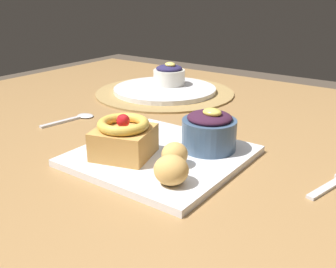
{
  "coord_description": "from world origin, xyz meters",
  "views": [
    {
      "loc": [
        0.36,
        -0.63,
        1.01
      ],
      "look_at": [
        -0.01,
        -0.13,
        0.77
      ],
      "focal_mm": 41.36,
      "sensor_mm": 36.0,
      "label": 1
    }
  ],
  "objects_px": {
    "back_ramekin": "(169,75)",
    "cake_slice": "(124,138)",
    "back_plate": "(165,89)",
    "fritter_middle": "(175,154)",
    "spoon": "(75,118)",
    "front_plate": "(161,156)",
    "fork": "(336,182)",
    "fritter_front": "(171,170)",
    "berry_ramekin": "(209,131)"
  },
  "relations": [
    {
      "from": "front_plate",
      "to": "fork",
      "type": "distance_m",
      "value": 0.28
    },
    {
      "from": "berry_ramekin",
      "to": "fritter_front",
      "type": "distance_m",
      "value": 0.15
    },
    {
      "from": "cake_slice",
      "to": "back_ramekin",
      "type": "height_order",
      "value": "cake_slice"
    },
    {
      "from": "cake_slice",
      "to": "fritter_front",
      "type": "relative_size",
      "value": 2.2
    },
    {
      "from": "fritter_middle",
      "to": "fork",
      "type": "height_order",
      "value": "fritter_middle"
    },
    {
      "from": "berry_ramekin",
      "to": "fritter_middle",
      "type": "relative_size",
      "value": 2.21
    },
    {
      "from": "fritter_front",
      "to": "back_plate",
      "type": "relative_size",
      "value": 0.18
    },
    {
      "from": "back_plate",
      "to": "back_ramekin",
      "type": "xyz_separation_m",
      "value": [
        -0.01,
        0.03,
        0.03
      ]
    },
    {
      "from": "berry_ramekin",
      "to": "fork",
      "type": "bearing_deg",
      "value": 5.51
    },
    {
      "from": "fritter_middle",
      "to": "spoon",
      "type": "relative_size",
      "value": 0.34
    },
    {
      "from": "front_plate",
      "to": "fritter_front",
      "type": "distance_m",
      "value": 0.12
    },
    {
      "from": "front_plate",
      "to": "fritter_front",
      "type": "bearing_deg",
      "value": -45.68
    },
    {
      "from": "cake_slice",
      "to": "back_plate",
      "type": "relative_size",
      "value": 0.4
    },
    {
      "from": "fork",
      "to": "spoon",
      "type": "height_order",
      "value": "same"
    },
    {
      "from": "fork",
      "to": "spoon",
      "type": "distance_m",
      "value": 0.55
    },
    {
      "from": "berry_ramekin",
      "to": "back_plate",
      "type": "distance_m",
      "value": 0.43
    },
    {
      "from": "front_plate",
      "to": "fork",
      "type": "xyz_separation_m",
      "value": [
        0.27,
        0.08,
        -0.0
      ]
    },
    {
      "from": "fritter_front",
      "to": "fork",
      "type": "relative_size",
      "value": 0.41
    },
    {
      "from": "front_plate",
      "to": "fork",
      "type": "relative_size",
      "value": 2.1
    },
    {
      "from": "front_plate",
      "to": "fork",
      "type": "bearing_deg",
      "value": 17.31
    },
    {
      "from": "berry_ramekin",
      "to": "fork",
      "type": "relative_size",
      "value": 0.75
    },
    {
      "from": "back_plate",
      "to": "fork",
      "type": "xyz_separation_m",
      "value": [
        0.52,
        -0.28,
        -0.01
      ]
    },
    {
      "from": "cake_slice",
      "to": "fork",
      "type": "height_order",
      "value": "cake_slice"
    },
    {
      "from": "berry_ramekin",
      "to": "spoon",
      "type": "bearing_deg",
      "value": -179.17
    },
    {
      "from": "spoon",
      "to": "fritter_middle",
      "type": "bearing_deg",
      "value": -95.14
    },
    {
      "from": "cake_slice",
      "to": "fritter_middle",
      "type": "xyz_separation_m",
      "value": [
        0.09,
        0.02,
        -0.01
      ]
    },
    {
      "from": "fritter_front",
      "to": "spoon",
      "type": "distance_m",
      "value": 0.39
    },
    {
      "from": "front_plate",
      "to": "spoon",
      "type": "distance_m",
      "value": 0.29
    },
    {
      "from": "cake_slice",
      "to": "fork",
      "type": "relative_size",
      "value": 0.89
    },
    {
      "from": "cake_slice",
      "to": "back_ramekin",
      "type": "bearing_deg",
      "value": 117.08
    },
    {
      "from": "cake_slice",
      "to": "fritter_front",
      "type": "height_order",
      "value": "cake_slice"
    },
    {
      "from": "front_plate",
      "to": "back_ramekin",
      "type": "bearing_deg",
      "value": 124.19
    },
    {
      "from": "cake_slice",
      "to": "front_plate",
      "type": "bearing_deg",
      "value": 46.63
    },
    {
      "from": "back_ramekin",
      "to": "fritter_front",
      "type": "bearing_deg",
      "value": -53.88
    },
    {
      "from": "back_plate",
      "to": "berry_ramekin",
      "type": "bearing_deg",
      "value": -43.35
    },
    {
      "from": "fritter_front",
      "to": "fritter_middle",
      "type": "bearing_deg",
      "value": 120.37
    },
    {
      "from": "cake_slice",
      "to": "back_plate",
      "type": "distance_m",
      "value": 0.46
    },
    {
      "from": "front_plate",
      "to": "fritter_front",
      "type": "xyz_separation_m",
      "value": [
        0.08,
        -0.08,
        0.03
      ]
    },
    {
      "from": "fritter_front",
      "to": "spoon",
      "type": "relative_size",
      "value": 0.4
    },
    {
      "from": "berry_ramekin",
      "to": "back_plate",
      "type": "height_order",
      "value": "berry_ramekin"
    },
    {
      "from": "back_ramekin",
      "to": "fork",
      "type": "xyz_separation_m",
      "value": [
        0.53,
        -0.31,
        -0.04
      ]
    },
    {
      "from": "cake_slice",
      "to": "fritter_front",
      "type": "bearing_deg",
      "value": -16.14
    },
    {
      "from": "back_ramekin",
      "to": "cake_slice",
      "type": "bearing_deg",
      "value": -62.92
    },
    {
      "from": "front_plate",
      "to": "spoon",
      "type": "relative_size",
      "value": 2.09
    },
    {
      "from": "fritter_middle",
      "to": "spoon",
      "type": "height_order",
      "value": "fritter_middle"
    },
    {
      "from": "fritter_front",
      "to": "back_ramekin",
      "type": "height_order",
      "value": "back_ramekin"
    },
    {
      "from": "cake_slice",
      "to": "fork",
      "type": "xyz_separation_m",
      "value": [
        0.31,
        0.13,
        -0.04
      ]
    },
    {
      "from": "back_ramekin",
      "to": "berry_ramekin",
      "type": "bearing_deg",
      "value": -45.59
    },
    {
      "from": "back_plate",
      "to": "back_ramekin",
      "type": "distance_m",
      "value": 0.05
    },
    {
      "from": "back_plate",
      "to": "back_ramekin",
      "type": "relative_size",
      "value": 3.16
    }
  ]
}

